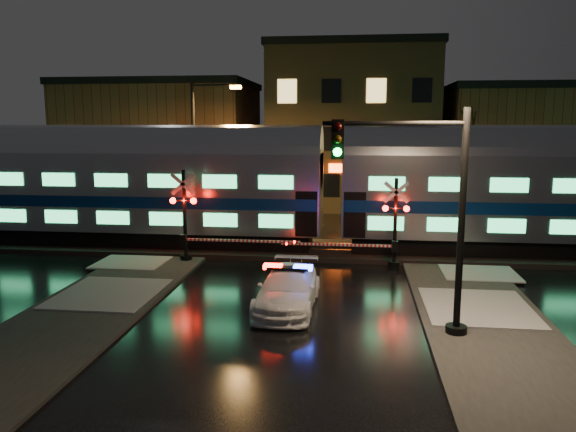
% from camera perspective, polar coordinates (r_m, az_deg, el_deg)
% --- Properties ---
extents(ground, '(120.00, 120.00, 0.00)m').
position_cam_1_polar(ground, '(22.74, 0.73, -6.53)').
color(ground, black).
rests_on(ground, ground).
extents(ballast, '(90.00, 4.20, 0.24)m').
position_cam_1_polar(ballast, '(27.53, 1.85, -3.45)').
color(ballast, black).
rests_on(ballast, ground).
extents(sidewalk_left, '(4.00, 20.00, 0.12)m').
position_cam_1_polar(sidewalk_left, '(19.08, -21.51, -10.18)').
color(sidewalk_left, '#2D2D2D').
rests_on(sidewalk_left, ground).
extents(sidewalk_right, '(4.00, 20.00, 0.12)m').
position_cam_1_polar(sidewalk_right, '(17.41, 20.70, -12.02)').
color(sidewalk_right, '#2D2D2D').
rests_on(sidewalk_right, ground).
extents(building_left, '(14.00, 10.00, 9.00)m').
position_cam_1_polar(building_left, '(46.38, -12.52, 7.02)').
color(building_left, brown).
rests_on(building_left, ground).
extents(building_mid, '(12.00, 11.00, 11.50)m').
position_cam_1_polar(building_mid, '(44.24, 6.53, 8.70)').
color(building_mid, brown).
rests_on(building_mid, ground).
extents(building_right, '(12.00, 10.00, 8.50)m').
position_cam_1_polar(building_right, '(45.58, 23.15, 6.14)').
color(building_right, brown).
rests_on(building_right, ground).
extents(train, '(51.00, 3.12, 5.92)m').
position_cam_1_polar(train, '(26.91, 4.50, 3.28)').
color(train, black).
rests_on(train, ballast).
extents(police_car, '(2.04, 4.77, 1.53)m').
position_cam_1_polar(police_car, '(19.20, -0.01, -7.40)').
color(police_car, white).
rests_on(police_car, ground).
extents(crossing_signal_right, '(5.57, 0.65, 3.94)m').
position_cam_1_polar(crossing_signal_right, '(24.52, 9.98, -1.59)').
color(crossing_signal_right, black).
rests_on(crossing_signal_right, ground).
extents(crossing_signal_left, '(5.94, 0.66, 4.21)m').
position_cam_1_polar(crossing_signal_left, '(25.52, -9.72, -0.89)').
color(crossing_signal_left, black).
rests_on(crossing_signal_left, ground).
extents(traffic_light, '(4.32, 0.74, 6.69)m').
position_cam_1_polar(traffic_light, '(16.60, 13.70, -0.18)').
color(traffic_light, black).
rests_on(traffic_light, ground).
extents(streetlight, '(2.84, 0.30, 8.51)m').
position_cam_1_polar(streetlight, '(31.99, -9.05, 6.89)').
color(streetlight, black).
rests_on(streetlight, ground).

